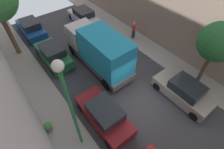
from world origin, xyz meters
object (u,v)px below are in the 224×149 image
(delivery_truck, at_px, (99,50))
(lamp_post, at_px, (69,101))
(parked_car_left_4, at_px, (53,54))
(pedestrian, at_px, (134,29))
(parked_car_left_3, at_px, (104,115))
(street_tree_1, at_px, (218,42))
(parked_car_right_1, at_px, (184,91))
(parked_car_right_2, at_px, (84,17))
(potted_plant_2, at_px, (48,127))
(parked_car_left_5, at_px, (31,28))

(delivery_truck, bearing_deg, lamp_post, -135.24)
(parked_car_left_4, height_order, pedestrian, pedestrian)
(parked_car_left_3, bearing_deg, lamp_post, -170.59)
(delivery_truck, bearing_deg, street_tree_1, -51.10)
(parked_car_right_1, xyz_separation_m, parked_car_right_2, (0.00, 13.12, 0.00))
(parked_car_right_2, bearing_deg, potted_plant_2, -131.12)
(parked_car_right_2, bearing_deg, parked_car_left_3, -115.72)
(parked_car_left_4, distance_m, parked_car_left_5, 5.15)
(street_tree_1, bearing_deg, parked_car_right_2, 99.46)
(parked_car_left_4, height_order, street_tree_1, street_tree_1)
(parked_car_right_2, height_order, pedestrian, pedestrian)
(parked_car_left_3, distance_m, parked_car_right_1, 5.73)
(parked_car_right_1, distance_m, pedestrian, 7.74)
(parked_car_left_4, xyz_separation_m, parked_car_right_2, (5.40, 3.89, 0.00))
(parked_car_right_1, distance_m, delivery_truck, 6.81)
(delivery_truck, relative_size, street_tree_1, 1.34)
(parked_car_left_5, xyz_separation_m, parked_car_right_2, (5.40, -1.26, 0.00))
(parked_car_left_3, bearing_deg, parked_car_left_4, 90.00)
(parked_car_left_4, height_order, parked_car_left_5, same)
(parked_car_left_3, xyz_separation_m, pedestrian, (7.59, 5.51, 0.35))
(parked_car_left_5, xyz_separation_m, potted_plant_2, (-3.08, -10.97, -0.16))
(delivery_truck, xyz_separation_m, street_tree_1, (4.86, -6.03, 2.00))
(parked_car_right_2, relative_size, potted_plant_2, 5.54)
(parked_car_left_5, bearing_deg, parked_car_right_1, -69.41)
(parked_car_left_3, distance_m, potted_plant_2, 3.43)
(potted_plant_2, bearing_deg, parked_car_left_4, 62.14)
(parked_car_right_2, height_order, delivery_truck, delivery_truck)
(parked_car_left_4, relative_size, lamp_post, 0.66)
(parked_car_right_2, bearing_deg, parked_car_left_5, 166.87)
(street_tree_1, bearing_deg, parked_car_left_5, 117.96)
(pedestrian, bearing_deg, parked_car_left_4, 166.56)
(pedestrian, distance_m, lamp_post, 11.58)
(parked_car_left_4, distance_m, parked_car_right_1, 10.69)
(street_tree_1, xyz_separation_m, lamp_post, (-9.46, 1.47, 0.47))
(parked_car_right_2, bearing_deg, delivery_truck, -111.20)
(parked_car_left_3, distance_m, lamp_post, 4.03)
(parked_car_right_1, xyz_separation_m, potted_plant_2, (-8.48, 3.40, -0.16))
(potted_plant_2, bearing_deg, lamp_post, -56.89)
(parked_car_right_1, bearing_deg, street_tree_1, 3.39)
(parked_car_left_4, bearing_deg, potted_plant_2, -117.86)
(parked_car_left_3, relative_size, parked_car_left_5, 1.00)
(parked_car_left_3, height_order, parked_car_left_4, same)
(lamp_post, bearing_deg, parked_car_left_3, 9.41)
(parked_car_right_1, distance_m, parked_car_right_2, 13.12)
(parked_car_left_4, relative_size, parked_car_right_1, 1.00)
(parked_car_left_4, bearing_deg, parked_car_right_1, -59.67)
(parked_car_left_5, bearing_deg, street_tree_1, -62.04)
(parked_car_left_4, distance_m, pedestrian, 7.81)
(pedestrian, height_order, potted_plant_2, pedestrian)
(delivery_truck, xyz_separation_m, potted_plant_2, (-5.78, -2.75, -1.23))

